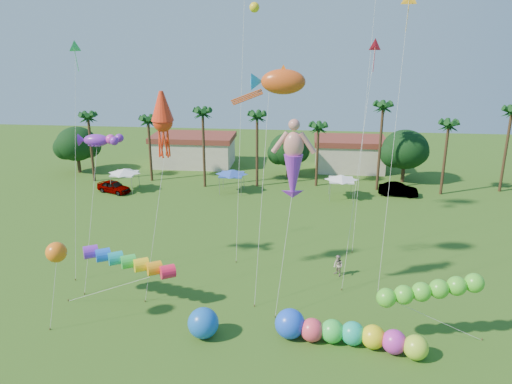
# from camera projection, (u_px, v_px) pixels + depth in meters

# --- Properties ---
(tree_line) EXTENTS (69.46, 8.91, 11.00)m
(tree_line) POSITION_uv_depth(u_px,v_px,m) (307.00, 150.00, 69.65)
(tree_line) COLOR #3A2819
(tree_line) RESTS_ON ground
(buildings_row) EXTENTS (35.00, 7.00, 4.00)m
(buildings_row) POSITION_uv_depth(u_px,v_px,m) (263.00, 154.00, 76.69)
(buildings_row) COLOR beige
(buildings_row) RESTS_ON ground
(tent_row) EXTENTS (31.00, 4.00, 0.60)m
(tent_row) POSITION_uv_depth(u_px,v_px,m) (231.00, 173.00, 63.83)
(tent_row) COLOR white
(tent_row) RESTS_ON ground
(car_a) EXTENTS (5.01, 3.51, 1.58)m
(car_a) POSITION_uv_depth(u_px,v_px,m) (114.00, 187.00, 64.91)
(car_a) COLOR #4C4C54
(car_a) RESTS_ON ground
(car_b) EXTENTS (5.11, 2.38, 1.62)m
(car_b) POSITION_uv_depth(u_px,v_px,m) (398.00, 190.00, 63.65)
(car_b) COLOR #4C4C54
(car_b) RESTS_ON ground
(spectator_b) EXTENTS (1.13, 1.16, 1.89)m
(spectator_b) POSITION_uv_depth(u_px,v_px,m) (338.00, 266.00, 42.89)
(spectator_b) COLOR #A7958B
(spectator_b) RESTS_ON ground
(caterpillar_inflatable) EXTENTS (10.19, 3.54, 2.08)m
(caterpillar_inflatable) POSITION_uv_depth(u_px,v_px,m) (343.00, 333.00, 33.50)
(caterpillar_inflatable) COLOR #F54059
(caterpillar_inflatable) RESTS_ON ground
(blue_ball) EXTENTS (2.15, 2.15, 2.15)m
(blue_ball) POSITION_uv_depth(u_px,v_px,m) (203.00, 323.00, 34.31)
(blue_ball) COLOR blue
(blue_ball) RESTS_ON ground
(rainbow_tube) EXTENTS (10.06, 3.51, 3.57)m
(rainbow_tube) POSITION_uv_depth(u_px,v_px,m) (143.00, 270.00, 37.51)
(rainbow_tube) COLOR #F41B43
(rainbow_tube) RESTS_ON ground
(green_worm) EXTENTS (10.42, 2.38, 4.13)m
(green_worm) POSITION_uv_depth(u_px,v_px,m) (386.00, 298.00, 33.09)
(green_worm) COLOR #50CD2D
(green_worm) RESTS_ON ground
(orange_ball_kite) EXTENTS (2.02, 1.83, 6.65)m
(orange_ball_kite) POSITION_uv_depth(u_px,v_px,m) (56.00, 252.00, 33.76)
(orange_ball_kite) COLOR orange
(orange_ball_kite) RESTS_ON ground
(merman_kite) EXTENTS (2.56, 4.24, 13.73)m
(merman_kite) POSITION_uv_depth(u_px,v_px,m) (293.00, 165.00, 36.49)
(merman_kite) COLOR tan
(merman_kite) RESTS_ON ground
(fish_kite) EXTENTS (5.27, 6.31, 17.62)m
(fish_kite) POSITION_uv_depth(u_px,v_px,m) (283.00, 82.00, 37.31)
(fish_kite) COLOR #D54D17
(fish_kite) RESTS_ON ground
(squid_kite) EXTENTS (2.27, 4.14, 16.07)m
(squid_kite) POSITION_uv_depth(u_px,v_px,m) (163.00, 122.00, 37.66)
(squid_kite) COLOR red
(squid_kite) RESTS_ON ground
(lobster_kite) EXTENTS (3.91, 5.90, 12.38)m
(lobster_kite) POSITION_uv_depth(u_px,v_px,m) (96.00, 140.00, 40.80)
(lobster_kite) COLOR purple
(lobster_kite) RESTS_ON ground
(delta_kite_red) EXTENTS (2.45, 4.64, 19.67)m
(delta_kite_red) POSITION_uv_depth(u_px,v_px,m) (374.00, 51.00, 38.73)
(delta_kite_red) COLOR red
(delta_kite_red) RESTS_ON ground
(delta_kite_yellow) EXTENTS (1.87, 4.64, 23.08)m
(delta_kite_yellow) POSITION_uv_depth(u_px,v_px,m) (409.00, 4.00, 36.25)
(delta_kite_yellow) COLOR orange
(delta_kite_yellow) RESTS_ON ground
(delta_kite_green) EXTENTS (0.97, 4.34, 19.49)m
(delta_kite_green) POSITION_uv_depth(u_px,v_px,m) (75.00, 52.00, 40.07)
(delta_kite_green) COLOR #30CC5A
(delta_kite_green) RESTS_ON ground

